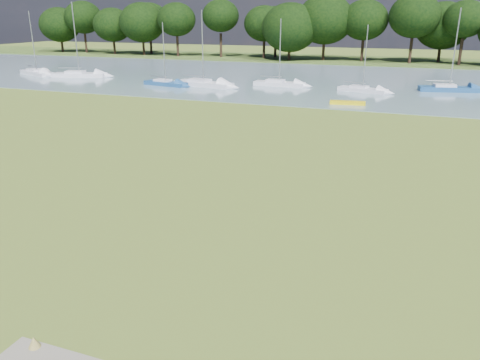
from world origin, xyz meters
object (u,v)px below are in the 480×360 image
(sailboat_1, at_px, (362,88))
(sailboat_2, at_px, (37,71))
(sailboat_5, at_px, (165,82))
(sailboat_0, at_px, (79,73))
(sailboat_7, at_px, (449,87))
(sailboat_6, at_px, (203,82))
(kayak, at_px, (348,103))
(sailboat_3, at_px, (279,82))

(sailboat_1, xyz_separation_m, sailboat_2, (-45.01, 0.01, 0.08))
(sailboat_2, distance_m, sailboat_5, 22.48)
(sailboat_2, height_order, sailboat_5, sailboat_2)
(sailboat_0, height_order, sailboat_7, sailboat_0)
(sailboat_0, relative_size, sailboat_6, 1.13)
(sailboat_5, bearing_deg, sailboat_6, 24.61)
(kayak, height_order, sailboat_1, sailboat_1)
(sailboat_3, xyz_separation_m, sailboat_7, (18.76, 2.43, 0.03))
(sailboat_2, xyz_separation_m, sailboat_6, (26.76, -2.12, -0.00))
(sailboat_2, relative_size, sailboat_6, 1.00)
(sailboat_2, relative_size, sailboat_5, 1.19)
(kayak, xyz_separation_m, sailboat_3, (-9.48, 9.65, 0.29))
(sailboat_2, xyz_separation_m, sailboat_3, (35.16, 1.12, -0.02))
(sailboat_3, bearing_deg, sailboat_5, -160.16)
(sailboat_1, bearing_deg, kayak, -75.12)
(sailboat_1, bearing_deg, sailboat_3, -169.24)
(sailboat_3, bearing_deg, sailboat_6, -157.30)
(sailboat_3, bearing_deg, sailboat_0, -176.00)
(sailboat_0, distance_m, sailboat_1, 37.73)
(sailboat_0, bearing_deg, sailboat_6, -23.12)
(sailboat_1, height_order, sailboat_6, sailboat_6)
(kayak, bearing_deg, sailboat_6, 153.67)
(kayak, relative_size, sailboat_3, 0.43)
(sailboat_6, distance_m, sailboat_7, 27.74)
(sailboat_2, distance_m, sailboat_3, 35.18)
(sailboat_6, bearing_deg, sailboat_1, 17.68)
(sailboat_6, bearing_deg, kayak, -8.63)
(kayak, height_order, sailboat_2, sailboat_2)
(sailboat_2, relative_size, sailboat_3, 1.13)
(sailboat_7, bearing_deg, sailboat_3, 175.76)
(kayak, relative_size, sailboat_1, 0.47)
(sailboat_2, height_order, sailboat_7, sailboat_7)
(sailboat_1, height_order, sailboat_3, sailboat_3)
(sailboat_0, relative_size, sailboat_2, 1.13)
(sailboat_0, bearing_deg, sailboat_3, -14.64)
(kayak, height_order, sailboat_0, sailboat_0)
(sailboat_0, height_order, sailboat_6, sailboat_0)
(kayak, bearing_deg, sailboat_1, 80.94)
(kayak, height_order, sailboat_7, sailboat_7)
(sailboat_1, height_order, sailboat_7, sailboat_7)
(sailboat_2, bearing_deg, sailboat_5, 15.23)
(sailboat_0, relative_size, sailboat_5, 1.34)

